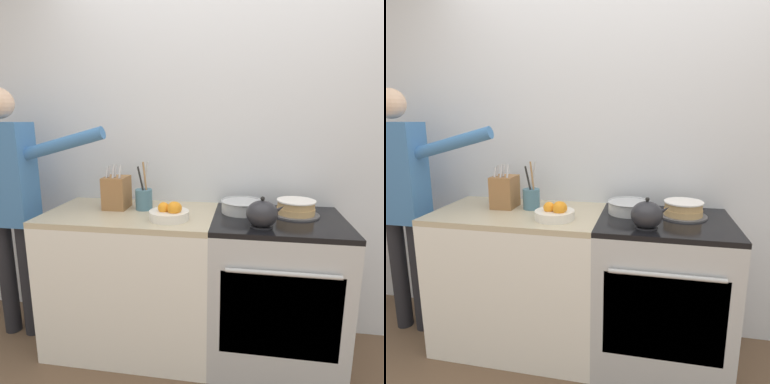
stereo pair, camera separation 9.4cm
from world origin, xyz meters
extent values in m
cube|color=silver|center=(0.00, 0.67, 1.30)|extent=(8.00, 0.04, 2.60)
cube|color=white|center=(-0.66, 0.32, 0.44)|extent=(1.06, 0.65, 0.89)
cube|color=#BCAD8E|center=(-0.66, 0.32, 0.91)|extent=(1.06, 0.65, 0.03)
cube|color=#B7BABF|center=(0.27, 0.32, 0.45)|extent=(0.78, 0.65, 0.89)
cube|color=black|center=(0.27, 0.01, 0.47)|extent=(0.64, 0.01, 0.49)
cylinder|color=#B7BABF|center=(0.27, -0.02, 0.73)|extent=(0.59, 0.02, 0.02)
cube|color=black|center=(0.27, 0.32, 0.91)|extent=(0.78, 0.65, 0.03)
cylinder|color=#4C4C51|center=(0.37, 0.41, 0.93)|extent=(0.29, 0.29, 0.01)
cylinder|color=tan|center=(0.37, 0.41, 0.95)|extent=(0.23, 0.23, 0.04)
cylinder|color=tan|center=(0.37, 0.41, 0.99)|extent=(0.22, 0.22, 0.04)
cylinder|color=white|center=(0.37, 0.41, 1.02)|extent=(0.23, 0.23, 0.01)
cylinder|color=#232328|center=(0.16, 0.14, 0.93)|extent=(0.12, 0.12, 0.01)
ellipsoid|color=#232328|center=(0.16, 0.14, 1.00)|extent=(0.17, 0.17, 0.15)
cone|color=#232328|center=(0.24, 0.14, 1.02)|extent=(0.09, 0.04, 0.08)
sphere|color=black|center=(0.16, 0.14, 1.08)|extent=(0.02, 0.02, 0.02)
cylinder|color=#B7BABF|center=(0.05, 0.42, 0.96)|extent=(0.26, 0.26, 0.07)
torus|color=#B7BABF|center=(0.05, 0.42, 1.00)|extent=(0.27, 0.27, 0.01)
cube|color=olive|center=(-0.78, 0.40, 1.03)|extent=(0.15, 0.17, 0.21)
cylinder|color=#B2B2B7|center=(-0.82, 0.36, 1.17)|extent=(0.01, 0.03, 0.07)
cylinder|color=#B2B2B7|center=(-0.78, 0.35, 1.18)|extent=(0.01, 0.04, 0.09)
cylinder|color=#B2B2B7|center=(-0.73, 0.36, 1.18)|extent=(0.01, 0.04, 0.09)
cylinder|color=#B2B2B7|center=(-0.82, 0.40, 1.17)|extent=(0.01, 0.03, 0.07)
cylinder|color=#B2B2B7|center=(-0.78, 0.39, 1.17)|extent=(0.01, 0.04, 0.08)
cylinder|color=#477084|center=(-0.59, 0.39, 0.99)|extent=(0.11, 0.11, 0.13)
cylinder|color=black|center=(-0.59, 0.37, 1.09)|extent=(0.06, 0.02, 0.24)
cylinder|color=#A37A51|center=(-0.57, 0.38, 1.11)|extent=(0.03, 0.04, 0.27)
cylinder|color=#B7BABF|center=(-0.59, 0.41, 1.11)|extent=(0.07, 0.01, 0.27)
cylinder|color=silver|center=(-0.38, 0.20, 0.95)|extent=(0.24, 0.24, 0.05)
sphere|color=orange|center=(-0.34, 0.19, 1.00)|extent=(0.07, 0.07, 0.07)
sphere|color=orange|center=(-0.41, 0.19, 1.00)|extent=(0.07, 0.07, 0.07)
sphere|color=orange|center=(-0.34, 0.18, 1.00)|extent=(0.08, 0.08, 0.08)
cylinder|color=black|center=(-1.57, 0.29, 0.41)|extent=(0.11, 0.11, 0.81)
cylinder|color=black|center=(-1.41, 0.29, 0.41)|extent=(0.11, 0.11, 0.81)
cube|color=#3D70AD|center=(-1.49, 0.29, 1.15)|extent=(0.34, 0.20, 0.67)
cylinder|color=#3D70AD|center=(-1.08, 0.29, 1.35)|extent=(0.57, 0.08, 0.23)
sphere|color=beige|center=(-1.49, 0.29, 1.60)|extent=(0.19, 0.19, 0.19)
camera|label=1|loc=(0.07, -1.69, 1.52)|focal=32.00mm
camera|label=2|loc=(0.16, -1.68, 1.52)|focal=32.00mm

